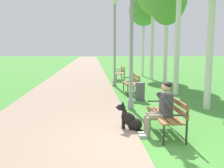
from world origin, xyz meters
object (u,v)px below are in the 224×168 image
object	(u,v)px
dog_black	(131,120)
lamp_post_mid	(115,42)
park_bench_mid	(132,82)
lamp_post_near	(131,39)
birch_tree_sixth	(144,11)
litter_bin	(140,92)
person_seated_on_near_bench	(161,107)
park_bench_far	(120,72)
park_bench_near	(168,112)

from	to	relation	value
dog_black	lamp_post_mid	world-z (taller)	lamp_post_mid
park_bench_mid	lamp_post_mid	xyz separation A→B (m)	(-0.58, 2.22, 1.81)
park_bench_mid	lamp_post_near	world-z (taller)	lamp_post_near
lamp_post_near	birch_tree_sixth	xyz separation A→B (m)	(2.34, 9.43, 2.28)
park_bench_mid	litter_bin	xyz separation A→B (m)	(0.05, -1.52, -0.16)
park_bench_mid	person_seated_on_near_bench	size ratio (longest dim) A/B	1.20
person_seated_on_near_bench	lamp_post_near	bearing A→B (deg)	96.31
lamp_post_mid	litter_bin	distance (m)	4.27
dog_black	birch_tree_sixth	xyz separation A→B (m)	(2.69, 11.58, 4.30)
dog_black	birch_tree_sixth	distance (m)	12.64
park_bench_far	litter_bin	xyz separation A→B (m)	(0.07, -6.16, -0.16)
birch_tree_sixth	park_bench_far	bearing A→B (deg)	-132.94
dog_black	lamp_post_near	world-z (taller)	lamp_post_near
person_seated_on_near_bench	dog_black	xyz separation A→B (m)	(-0.63, 0.42, -0.42)
litter_bin	park_bench_mid	bearing A→B (deg)	91.94
park_bench_far	lamp_post_near	world-z (taller)	lamp_post_near
park_bench_near	litter_bin	distance (m)	3.70
park_bench_mid	dog_black	bearing A→B (deg)	-99.76
person_seated_on_near_bench	park_bench_far	bearing A→B (deg)	88.85
park_bench_near	person_seated_on_near_bench	bearing A→B (deg)	-146.27
lamp_post_mid	birch_tree_sixth	size ratio (longest dim) A/B	0.79
park_bench_near	park_bench_mid	bearing A→B (deg)	89.84
park_bench_mid	birch_tree_sixth	bearing A→B (deg)	74.53
lamp_post_near	litter_bin	world-z (taller)	lamp_post_near
litter_bin	person_seated_on_near_bench	bearing A→B (deg)	-94.07
park_bench_mid	lamp_post_near	size ratio (longest dim) A/B	0.34
dog_black	lamp_post_near	size ratio (longest dim) A/B	0.18
park_bench_far	lamp_post_mid	xyz separation A→B (m)	(-0.56, -2.43, 1.81)
lamp_post_near	person_seated_on_near_bench	bearing A→B (deg)	-83.69
park_bench_near	lamp_post_near	xyz separation A→B (m)	(-0.49, 2.43, 1.77)
park_bench_far	birch_tree_sixth	world-z (taller)	birch_tree_sixth
park_bench_far	litter_bin	world-z (taller)	park_bench_far
birch_tree_sixth	litter_bin	bearing A→B (deg)	-102.35
park_bench_near	dog_black	distance (m)	0.92
park_bench_near	person_seated_on_near_bench	xyz separation A→B (m)	(-0.21, -0.14, 0.17)
dog_black	litter_bin	size ratio (longest dim) A/B	1.15
lamp_post_mid	park_bench_far	bearing A→B (deg)	76.95
park_bench_near	park_bench_mid	xyz separation A→B (m)	(0.01, 5.22, 0.00)
birch_tree_sixth	park_bench_near	bearing A→B (deg)	-98.88
dog_black	litter_bin	world-z (taller)	dog_black
park_bench_mid	park_bench_far	world-z (taller)	same
person_seated_on_near_bench	dog_black	size ratio (longest dim) A/B	1.55
park_bench_mid	dog_black	world-z (taller)	park_bench_mid
park_bench_near	lamp_post_mid	world-z (taller)	lamp_post_mid
park_bench_near	park_bench_far	bearing A→B (deg)	90.03
park_bench_mid	litter_bin	world-z (taller)	park_bench_mid
dog_black	lamp_post_mid	distance (m)	7.45
park_bench_mid	birch_tree_sixth	world-z (taller)	birch_tree_sixth
dog_black	park_bench_mid	bearing A→B (deg)	80.24
park_bench_mid	person_seated_on_near_bench	bearing A→B (deg)	-92.37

